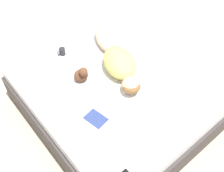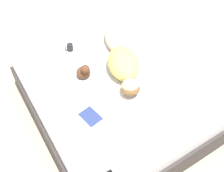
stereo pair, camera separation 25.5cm
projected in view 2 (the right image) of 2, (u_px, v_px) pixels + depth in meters
The scene contains 6 objects.
ground_plane at pixel (114, 111), 3.16m from camera, with size 12.00×12.00×0.00m, color #B7A88E.
bed at pixel (114, 99), 2.98m from camera, with size 1.73×2.02×0.49m.
person at pixel (121, 59), 2.91m from camera, with size 0.62×1.19×0.23m.
open_magazine at pixel (99, 110), 2.56m from camera, with size 0.51×0.38×0.01m.
coffee_mug at pixel (70, 47), 3.13m from camera, with size 0.11×0.07×0.09m.
plush_toy at pixel (84, 72), 2.80m from camera, with size 0.16×0.17×0.21m.
Camera 2 is at (1.02, 1.59, 2.55)m, focal length 42.00 mm.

